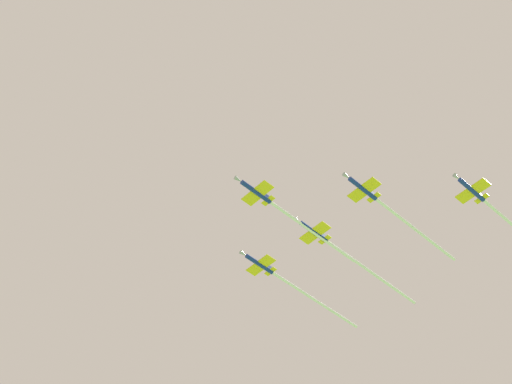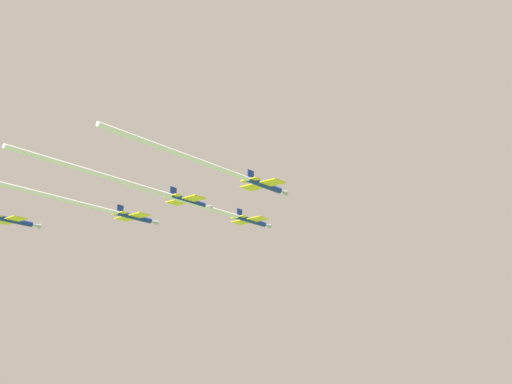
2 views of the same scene
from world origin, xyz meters
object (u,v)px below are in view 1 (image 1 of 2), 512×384
object	(u,v)px
jet_lead	(284,212)
jet_starboard_inner	(288,283)
jet_starboard_outer	(496,211)
jet_port_outer	(344,253)
jet_port_inner	(389,209)

from	to	relation	value
jet_lead	jet_starboard_inner	distance (m)	23.71
jet_lead	jet_starboard_outer	bearing A→B (deg)	-134.56
jet_port_outer	jet_port_inner	bearing A→B (deg)	168.92
jet_lead	jet_starboard_outer	size ratio (longest dim) A/B	0.97
jet_port_inner	jet_starboard_inner	xyz separation A→B (m)	(-17.83, -27.09, 0.22)
jet_lead	jet_port_outer	xyz separation A→B (m)	(-16.68, 10.38, 0.23)
jet_lead	jet_port_outer	size ratio (longest dim) A/B	0.90
jet_port_outer	jet_starboard_outer	world-z (taller)	jet_port_outer
jet_port_outer	jet_starboard_outer	xyz separation A→B (m)	(5.86, 34.54, -1.37)
jet_starboard_outer	jet_starboard_inner	bearing A→B (deg)	17.81
jet_lead	jet_starboard_inner	size ratio (longest dim) A/B	0.93
jet_port_inner	jet_port_outer	world-z (taller)	jet_port_outer
jet_port_inner	jet_starboard_inner	size ratio (longest dim) A/B	0.95
jet_port_inner	jet_starboard_inner	distance (m)	32.43
jet_port_inner	jet_starboard_outer	world-z (taller)	jet_port_inner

